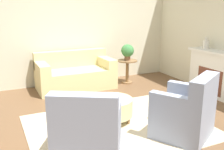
{
  "coord_description": "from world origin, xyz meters",
  "views": [
    {
      "loc": [
        -1.8,
        -3.6,
        1.94
      ],
      "look_at": [
        0.15,
        0.55,
        0.75
      ],
      "focal_mm": 42.0,
      "sensor_mm": 36.0,
      "label": 1
    }
  ],
  "objects_px": {
    "couch": "(75,75)",
    "vase_mantel_near": "(206,44)",
    "armchair_left": "(88,134)",
    "armchair_right": "(186,113)",
    "potted_plant_on_side_table": "(128,51)",
    "side_table": "(127,68)",
    "ottoman_table": "(111,107)"
  },
  "relations": [
    {
      "from": "couch",
      "to": "ottoman_table",
      "type": "bearing_deg",
      "value": -91.17
    },
    {
      "from": "side_table",
      "to": "vase_mantel_near",
      "type": "distance_m",
      "value": 2.01
    },
    {
      "from": "armchair_left",
      "to": "vase_mantel_near",
      "type": "bearing_deg",
      "value": 24.86
    },
    {
      "from": "armchair_right",
      "to": "potted_plant_on_side_table",
      "type": "xyz_separation_m",
      "value": [
        0.6,
        2.99,
        0.47
      ]
    },
    {
      "from": "armchair_right",
      "to": "armchair_left",
      "type": "bearing_deg",
      "value": 180.0
    },
    {
      "from": "ottoman_table",
      "to": "potted_plant_on_side_table",
      "type": "bearing_deg",
      "value": 55.08
    },
    {
      "from": "armchair_right",
      "to": "side_table",
      "type": "xyz_separation_m",
      "value": [
        0.6,
        2.99,
        0.03
      ]
    },
    {
      "from": "ottoman_table",
      "to": "armchair_left",
      "type": "bearing_deg",
      "value": -128.71
    },
    {
      "from": "vase_mantel_near",
      "to": "potted_plant_on_side_table",
      "type": "xyz_separation_m",
      "value": [
        -1.28,
        1.38,
        -0.28
      ]
    },
    {
      "from": "vase_mantel_near",
      "to": "potted_plant_on_side_table",
      "type": "height_order",
      "value": "vase_mantel_near"
    },
    {
      "from": "armchair_left",
      "to": "vase_mantel_near",
      "type": "height_order",
      "value": "vase_mantel_near"
    },
    {
      "from": "armchair_right",
      "to": "potted_plant_on_side_table",
      "type": "bearing_deg",
      "value": 78.72
    },
    {
      "from": "ottoman_table",
      "to": "vase_mantel_near",
      "type": "bearing_deg",
      "value": 13.32
    },
    {
      "from": "potted_plant_on_side_table",
      "to": "couch",
      "type": "bearing_deg",
      "value": 173.22
    },
    {
      "from": "couch",
      "to": "armchair_right",
      "type": "bearing_deg",
      "value": -76.29
    },
    {
      "from": "ottoman_table",
      "to": "potted_plant_on_side_table",
      "type": "distance_m",
      "value": 2.53
    },
    {
      "from": "couch",
      "to": "vase_mantel_near",
      "type": "relative_size",
      "value": 6.72
    },
    {
      "from": "armchair_left",
      "to": "armchair_right",
      "type": "height_order",
      "value": "same"
    },
    {
      "from": "armchair_left",
      "to": "potted_plant_on_side_table",
      "type": "relative_size",
      "value": 2.62
    },
    {
      "from": "couch",
      "to": "potted_plant_on_side_table",
      "type": "height_order",
      "value": "potted_plant_on_side_table"
    },
    {
      "from": "armchair_left",
      "to": "armchair_right",
      "type": "xyz_separation_m",
      "value": [
        1.59,
        0.0,
        0.0
      ]
    },
    {
      "from": "armchair_left",
      "to": "side_table",
      "type": "relative_size",
      "value": 1.78
    },
    {
      "from": "ottoman_table",
      "to": "vase_mantel_near",
      "type": "xyz_separation_m",
      "value": [
        2.69,
        0.64,
        0.85
      ]
    },
    {
      "from": "vase_mantel_near",
      "to": "potted_plant_on_side_table",
      "type": "relative_size",
      "value": 0.66
    },
    {
      "from": "ottoman_table",
      "to": "armchair_right",
      "type": "bearing_deg",
      "value": -50.03
    },
    {
      "from": "side_table",
      "to": "armchair_right",
      "type": "bearing_deg",
      "value": -101.28
    },
    {
      "from": "armchair_left",
      "to": "ottoman_table",
      "type": "bearing_deg",
      "value": 51.29
    },
    {
      "from": "side_table",
      "to": "vase_mantel_near",
      "type": "bearing_deg",
      "value": -47.11
    },
    {
      "from": "armchair_left",
      "to": "armchair_right",
      "type": "bearing_deg",
      "value": 0.0
    },
    {
      "from": "couch",
      "to": "vase_mantel_near",
      "type": "distance_m",
      "value": 3.17
    },
    {
      "from": "armchair_right",
      "to": "side_table",
      "type": "distance_m",
      "value": 3.05
    },
    {
      "from": "couch",
      "to": "vase_mantel_near",
      "type": "xyz_separation_m",
      "value": [
        2.65,
        -1.54,
        0.79
      ]
    }
  ]
}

